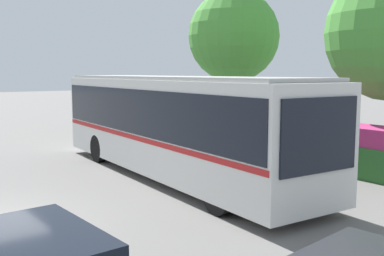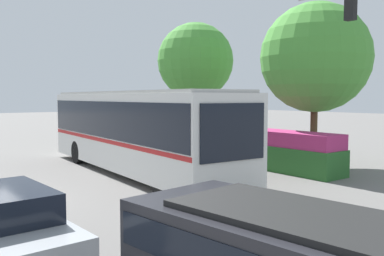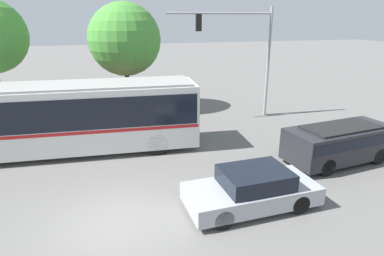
{
  "view_description": "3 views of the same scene",
  "coord_description": "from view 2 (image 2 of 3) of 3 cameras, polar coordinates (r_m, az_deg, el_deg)",
  "views": [
    {
      "loc": [
        10.03,
        -1.71,
        3.28
      ],
      "look_at": [
        0.93,
        4.95,
        1.9
      ],
      "focal_mm": 42.54,
      "sensor_mm": 36.0,
      "label": 1
    },
    {
      "loc": [
        12.44,
        -1.85,
        2.94
      ],
      "look_at": [
        1.54,
        6.42,
        1.93
      ],
      "focal_mm": 39.14,
      "sensor_mm": 36.0,
      "label": 2
    },
    {
      "loc": [
        0.06,
        -8.69,
        5.92
      ],
      "look_at": [
        3.6,
        4.31,
        1.31
      ],
      "focal_mm": 30.34,
      "sensor_mm": 36.0,
      "label": 3
    }
  ],
  "objects": [
    {
      "name": "city_bus",
      "position": [
        16.42,
        -7.69,
        0.21
      ],
      "size": [
        12.05,
        3.31,
        3.16
      ],
      "rotation": [
        0.0,
        0.0,
        -0.06
      ],
      "color": "silver",
      "rests_on": "ground"
    },
    {
      "name": "street_tree_centre",
      "position": [
        18.44,
        16.46,
        9.16
      ],
      "size": [
        4.57,
        4.57,
        6.88
      ],
      "color": "brown",
      "rests_on": "ground"
    },
    {
      "name": "flowering_hedge",
      "position": [
        17.55,
        11.07,
        -2.92
      ],
      "size": [
        6.06,
        1.41,
        1.59
      ],
      "color": "#286028",
      "rests_on": "ground"
    },
    {
      "name": "street_tree_left",
      "position": [
        23.35,
        0.47,
        9.09
      ],
      "size": [
        4.18,
        4.18,
        7.03
      ],
      "color": "brown",
      "rests_on": "ground"
    }
  ]
}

